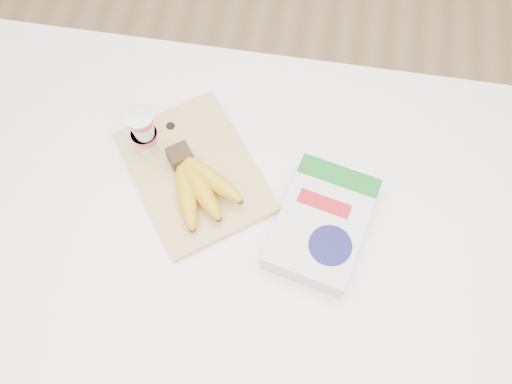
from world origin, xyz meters
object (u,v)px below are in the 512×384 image
table (226,290)px  cutting_board (194,171)px  cereal_box (322,223)px  yogurt_stack (144,132)px  bananas (197,184)px

table → cutting_board: (-0.06, 0.10, 0.52)m
cutting_board → cereal_box: cereal_box is taller
yogurt_stack → cereal_box: size_ratio=0.48×
table → bananas: size_ratio=6.67×
table → cutting_board: cutting_board is taller
bananas → yogurt_stack: yogurt_stack is taller
bananas → yogurt_stack: (-0.13, 0.08, 0.05)m
cereal_box → bananas: bearing=-175.8°
bananas → cereal_box: bearing=-8.5°
table → cereal_box: size_ratio=4.79×
table → cereal_box: cereal_box is taller
table → yogurt_stack: 0.64m
cutting_board → yogurt_stack: (-0.11, 0.03, 0.08)m
bananas → cereal_box: (0.27, -0.04, -0.01)m
yogurt_stack → cereal_box: 0.41m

